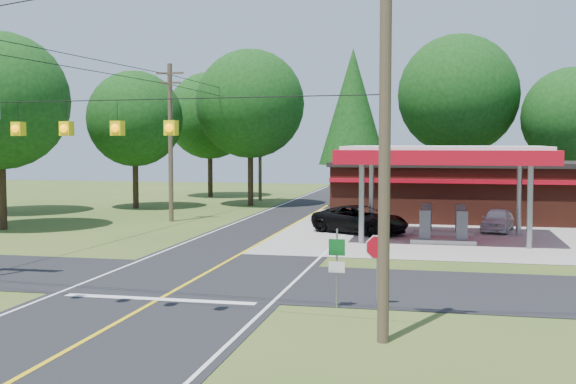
% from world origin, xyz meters
% --- Properties ---
extents(ground, '(120.00, 120.00, 0.00)m').
position_xyz_m(ground, '(0.00, 0.00, 0.00)').
color(ground, '#344F1C').
rests_on(ground, ground).
extents(main_highway, '(8.00, 120.00, 0.02)m').
position_xyz_m(main_highway, '(0.00, 0.00, 0.01)').
color(main_highway, black).
rests_on(main_highway, ground).
extents(cross_road, '(70.00, 7.00, 0.02)m').
position_xyz_m(cross_road, '(0.00, 0.00, 0.01)').
color(cross_road, black).
rests_on(cross_road, ground).
extents(lane_center_yellow, '(0.15, 110.00, 0.00)m').
position_xyz_m(lane_center_yellow, '(0.00, 0.00, 0.03)').
color(lane_center_yellow, yellow).
rests_on(lane_center_yellow, main_highway).
extents(gas_canopy, '(10.60, 7.40, 4.88)m').
position_xyz_m(gas_canopy, '(9.00, 13.00, 4.27)').
color(gas_canopy, gray).
rests_on(gas_canopy, ground).
extents(convenience_store, '(16.40, 7.55, 3.80)m').
position_xyz_m(convenience_store, '(10.00, 22.98, 1.92)').
color(convenience_store, '#4E2016').
rests_on(convenience_store, ground).
extents(utility_pole_near_right, '(1.80, 0.30, 11.50)m').
position_xyz_m(utility_pole_near_right, '(7.50, -7.00, 5.96)').
color(utility_pole_near_right, '#473828').
rests_on(utility_pole_near_right, ground).
extents(utility_pole_far_left, '(1.80, 0.30, 10.00)m').
position_xyz_m(utility_pole_far_left, '(-8.00, 18.00, 5.20)').
color(utility_pole_far_left, '#473828').
rests_on(utility_pole_far_left, ground).
extents(utility_pole_north, '(0.30, 0.30, 9.50)m').
position_xyz_m(utility_pole_north, '(-6.50, 35.00, 4.75)').
color(utility_pole_north, '#473828').
rests_on(utility_pole_north, ground).
extents(overhead_beacons, '(17.04, 2.04, 1.03)m').
position_xyz_m(overhead_beacons, '(-1.00, -6.00, 6.21)').
color(overhead_beacons, black).
rests_on(overhead_beacons, ground).
extents(treeline_backdrop, '(70.27, 51.59, 13.30)m').
position_xyz_m(treeline_backdrop, '(0.82, 24.01, 7.49)').
color(treeline_backdrop, '#332316').
rests_on(treeline_backdrop, ground).
extents(suv_car, '(7.49, 7.49, 1.53)m').
position_xyz_m(suv_car, '(4.50, 14.50, 0.77)').
color(suv_car, black).
rests_on(suv_car, ground).
extents(sedan_car, '(4.50, 4.50, 1.30)m').
position_xyz_m(sedan_car, '(12.00, 17.00, 0.65)').
color(sedan_car, white).
rests_on(sedan_car, ground).
extents(octagonal_stop_sign, '(0.79, 0.16, 2.26)m').
position_xyz_m(octagonal_stop_sign, '(7.00, -3.01, 1.67)').
color(octagonal_stop_sign, gray).
rests_on(octagonal_stop_sign, ground).
extents(route_sign_post, '(0.50, 0.09, 2.46)m').
position_xyz_m(route_sign_post, '(5.80, -3.52, 1.48)').
color(route_sign_post, gray).
rests_on(route_sign_post, ground).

